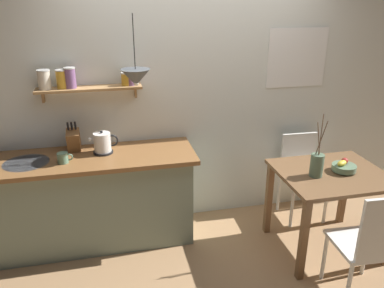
{
  "coord_description": "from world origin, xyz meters",
  "views": [
    {
      "loc": [
        -0.82,
        -2.92,
        2.23
      ],
      "look_at": [
        -0.1,
        0.25,
        0.95
      ],
      "focal_mm": 35.92,
      "sensor_mm": 36.0,
      "label": 1
    }
  ],
  "objects_px": {
    "coffee_mug_by_sink": "(63,158)",
    "dining_chair_near": "(371,242)",
    "dining_chair_far": "(301,171)",
    "fruit_bowl": "(344,167)",
    "electric_kettle": "(103,143)",
    "pendant_lamp": "(136,77)",
    "dining_table": "(330,185)",
    "knife_block": "(74,140)",
    "twig_vase": "(317,165)"
  },
  "relations": [
    {
      "from": "knife_block",
      "to": "pendant_lamp",
      "type": "bearing_deg",
      "value": -15.68
    },
    {
      "from": "dining_chair_far",
      "to": "knife_block",
      "type": "relative_size",
      "value": 3.05
    },
    {
      "from": "pendant_lamp",
      "to": "knife_block",
      "type": "bearing_deg",
      "value": 164.32
    },
    {
      "from": "electric_kettle",
      "to": "pendant_lamp",
      "type": "distance_m",
      "value": 0.67
    },
    {
      "from": "knife_block",
      "to": "electric_kettle",
      "type": "bearing_deg",
      "value": -21.57
    },
    {
      "from": "dining_chair_near",
      "to": "knife_block",
      "type": "height_order",
      "value": "knife_block"
    },
    {
      "from": "dining_table",
      "to": "knife_block",
      "type": "relative_size",
      "value": 3.2
    },
    {
      "from": "dining_table",
      "to": "knife_block",
      "type": "bearing_deg",
      "value": 162.37
    },
    {
      "from": "fruit_bowl",
      "to": "electric_kettle",
      "type": "height_order",
      "value": "electric_kettle"
    },
    {
      "from": "dining_chair_far",
      "to": "coffee_mug_by_sink",
      "type": "relative_size",
      "value": 6.83
    },
    {
      "from": "dining_chair_far",
      "to": "fruit_bowl",
      "type": "distance_m",
      "value": 0.69
    },
    {
      "from": "electric_kettle",
      "to": "pendant_lamp",
      "type": "relative_size",
      "value": 0.44
    },
    {
      "from": "pendant_lamp",
      "to": "electric_kettle",
      "type": "bearing_deg",
      "value": 169.29
    },
    {
      "from": "dining_chair_near",
      "to": "dining_table",
      "type": "bearing_deg",
      "value": 84.79
    },
    {
      "from": "fruit_bowl",
      "to": "electric_kettle",
      "type": "relative_size",
      "value": 0.82
    },
    {
      "from": "twig_vase",
      "to": "dining_chair_near",
      "type": "bearing_deg",
      "value": -79.47
    },
    {
      "from": "coffee_mug_by_sink",
      "to": "pendant_lamp",
      "type": "height_order",
      "value": "pendant_lamp"
    },
    {
      "from": "dining_chair_far",
      "to": "knife_block",
      "type": "height_order",
      "value": "knife_block"
    },
    {
      "from": "twig_vase",
      "to": "fruit_bowl",
      "type": "bearing_deg",
      "value": 5.45
    },
    {
      "from": "fruit_bowl",
      "to": "knife_block",
      "type": "height_order",
      "value": "knife_block"
    },
    {
      "from": "fruit_bowl",
      "to": "twig_vase",
      "type": "height_order",
      "value": "twig_vase"
    },
    {
      "from": "coffee_mug_by_sink",
      "to": "knife_block",
      "type": "bearing_deg",
      "value": 72.74
    },
    {
      "from": "dining_chair_far",
      "to": "twig_vase",
      "type": "bearing_deg",
      "value": -110.05
    },
    {
      "from": "coffee_mug_by_sink",
      "to": "twig_vase",
      "type": "bearing_deg",
      "value": -13.04
    },
    {
      "from": "dining_chair_near",
      "to": "electric_kettle",
      "type": "bearing_deg",
      "value": 145.9
    },
    {
      "from": "coffee_mug_by_sink",
      "to": "dining_chair_near",
      "type": "bearing_deg",
      "value": -26.98
    },
    {
      "from": "dining_chair_far",
      "to": "coffee_mug_by_sink",
      "type": "height_order",
      "value": "coffee_mug_by_sink"
    },
    {
      "from": "dining_table",
      "to": "pendant_lamp",
      "type": "relative_size",
      "value": 1.59
    },
    {
      "from": "electric_kettle",
      "to": "dining_table",
      "type": "bearing_deg",
      "value": -17.1
    },
    {
      "from": "fruit_bowl",
      "to": "electric_kettle",
      "type": "distance_m",
      "value": 2.13
    },
    {
      "from": "dining_chair_far",
      "to": "coffee_mug_by_sink",
      "type": "bearing_deg",
      "value": -176.11
    },
    {
      "from": "dining_chair_near",
      "to": "fruit_bowl",
      "type": "height_order",
      "value": "dining_chair_near"
    },
    {
      "from": "pendant_lamp",
      "to": "dining_chair_far",
      "type": "bearing_deg",
      "value": 2.46
    },
    {
      "from": "knife_block",
      "to": "dining_table",
      "type": "bearing_deg",
      "value": -17.63
    },
    {
      "from": "dining_chair_far",
      "to": "pendant_lamp",
      "type": "bearing_deg",
      "value": -177.54
    },
    {
      "from": "dining_chair_near",
      "to": "fruit_bowl",
      "type": "bearing_deg",
      "value": 76.22
    },
    {
      "from": "dining_table",
      "to": "electric_kettle",
      "type": "bearing_deg",
      "value": 162.9
    },
    {
      "from": "coffee_mug_by_sink",
      "to": "fruit_bowl",
      "type": "bearing_deg",
      "value": -10.91
    },
    {
      "from": "dining_table",
      "to": "pendant_lamp",
      "type": "bearing_deg",
      "value": 161.69
    },
    {
      "from": "dining_chair_far",
      "to": "dining_chair_near",
      "type": "bearing_deg",
      "value": -95.14
    },
    {
      "from": "dining_table",
      "to": "twig_vase",
      "type": "xyz_separation_m",
      "value": [
        -0.18,
        -0.03,
        0.23
      ]
    },
    {
      "from": "fruit_bowl",
      "to": "dining_chair_near",
      "type": "bearing_deg",
      "value": -103.78
    },
    {
      "from": "dining_chair_near",
      "to": "coffee_mug_by_sink",
      "type": "xyz_separation_m",
      "value": [
        -2.2,
        1.12,
        0.41
      ]
    },
    {
      "from": "electric_kettle",
      "to": "coffee_mug_by_sink",
      "type": "bearing_deg",
      "value": -156.2
    },
    {
      "from": "knife_block",
      "to": "coffee_mug_by_sink",
      "type": "height_order",
      "value": "knife_block"
    },
    {
      "from": "twig_vase",
      "to": "electric_kettle",
      "type": "height_order",
      "value": "twig_vase"
    },
    {
      "from": "dining_chair_far",
      "to": "knife_block",
      "type": "distance_m",
      "value": 2.3
    },
    {
      "from": "electric_kettle",
      "to": "knife_block",
      "type": "height_order",
      "value": "knife_block"
    },
    {
      "from": "knife_block",
      "to": "pendant_lamp",
      "type": "distance_m",
      "value": 0.82
    },
    {
      "from": "coffee_mug_by_sink",
      "to": "pendant_lamp",
      "type": "relative_size",
      "value": 0.22
    }
  ]
}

